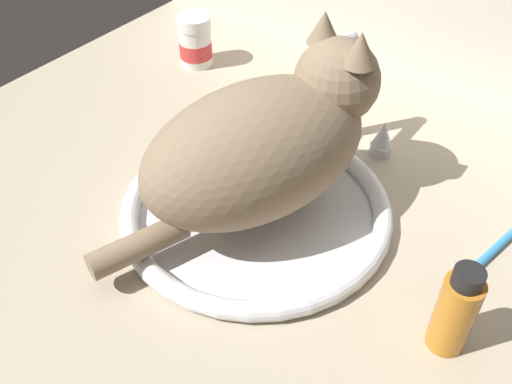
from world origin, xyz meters
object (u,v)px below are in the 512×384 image
at_px(sink_basin, 256,209).
at_px(amber_bottle, 456,311).
at_px(faucet, 341,101).
at_px(pill_bottle, 195,42).
at_px(cat, 270,141).

relative_size(sink_basin, amber_bottle, 3.05).
relative_size(faucet, amber_bottle, 1.52).
bearing_deg(pill_bottle, amber_bottle, -25.92).
xyz_separation_m(sink_basin, cat, (0.01, 0.02, 0.10)).
bearing_deg(amber_bottle, faucet, 138.56).
bearing_deg(faucet, pill_bottle, 171.79).
relative_size(amber_bottle, pill_bottle, 1.27).
xyz_separation_m(faucet, pill_bottle, (-0.32, 0.05, -0.03)).
relative_size(faucet, cat, 0.45).
relative_size(faucet, pill_bottle, 1.93).
relative_size(cat, amber_bottle, 3.37).
height_order(faucet, pill_bottle, faucet).
height_order(sink_basin, faucet, faucet).
distance_m(sink_basin, faucet, 0.21).
bearing_deg(pill_bottle, cat, -35.51).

